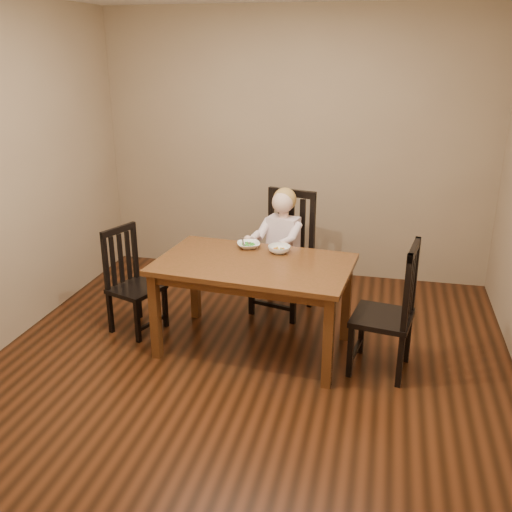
% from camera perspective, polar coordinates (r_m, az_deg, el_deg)
% --- Properties ---
extents(room, '(4.01, 4.01, 2.71)m').
position_cam_1_polar(room, '(3.99, -0.78, 6.37)').
color(room, '#47210F').
rests_on(room, ground).
extents(dining_table, '(1.56, 1.02, 0.75)m').
position_cam_1_polar(dining_table, '(4.42, -0.22, -1.64)').
color(dining_table, '#462D10').
rests_on(dining_table, room).
extents(chair_child, '(0.58, 0.56, 1.11)m').
position_cam_1_polar(chair_child, '(5.18, 2.87, 0.13)').
color(chair_child, black).
rests_on(chair_child, room).
extents(chair_left, '(0.48, 0.49, 0.90)m').
position_cam_1_polar(chair_left, '(4.94, -12.29, -2.56)').
color(chair_left, black).
rests_on(chair_left, room).
extents(chair_right, '(0.48, 0.50, 1.02)m').
position_cam_1_polar(chair_right, '(4.29, 13.23, -5.44)').
color(chair_right, black).
rests_on(chair_right, room).
extents(toddler, '(0.46, 0.53, 0.62)m').
position_cam_1_polar(toddler, '(5.08, 2.63, 1.64)').
color(toddler, white).
rests_on(toddler, chair_child).
extents(bowl_peas, '(0.24, 0.24, 0.05)m').
position_cam_1_polar(bowl_peas, '(4.70, -0.75, 1.10)').
color(bowl_peas, white).
rests_on(bowl_peas, dining_table).
extents(bowl_veg, '(0.21, 0.21, 0.06)m').
position_cam_1_polar(bowl_veg, '(4.59, 2.34, 0.68)').
color(bowl_veg, white).
rests_on(bowl_veg, dining_table).
extents(fork, '(0.06, 0.13, 0.05)m').
position_cam_1_polar(fork, '(4.68, -1.30, 1.32)').
color(fork, silver).
rests_on(fork, bowl_peas).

